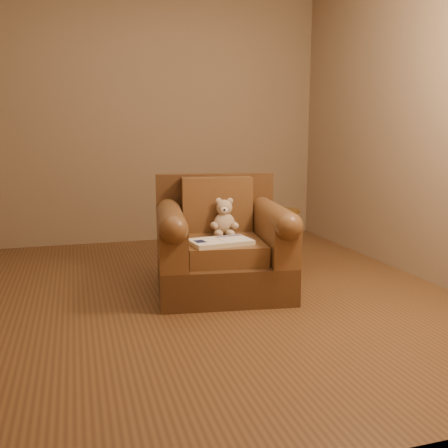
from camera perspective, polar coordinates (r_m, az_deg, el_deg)
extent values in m
plane|color=brown|center=(3.67, -5.47, -8.21)|extent=(4.00, 4.00, 0.00)
cube|color=#887054|center=(5.46, -9.93, 12.11)|extent=(4.00, 0.02, 2.70)
cube|color=#887054|center=(1.58, 8.69, 16.95)|extent=(4.00, 0.02, 2.70)
cube|color=#887054|center=(4.34, 21.69, 12.05)|extent=(0.02, 4.00, 2.70)
cube|color=#4E311A|center=(3.74, -0.21, -5.70)|extent=(1.06, 1.02, 0.26)
cube|color=#4E311A|center=(4.04, -1.05, 1.64)|extent=(0.95, 0.22, 0.58)
cube|color=brown|center=(3.65, -0.10, -2.84)|extent=(0.63, 0.73, 0.14)
cube|color=brown|center=(3.91, -0.81, 2.26)|extent=(0.56, 0.23, 0.42)
cube|color=brown|center=(3.59, -6.05, -1.79)|extent=(0.30, 0.82, 0.30)
cube|color=brown|center=(3.70, 5.67, -1.42)|extent=(0.30, 0.82, 0.30)
cylinder|color=brown|center=(3.57, -6.10, 0.58)|extent=(0.30, 0.82, 0.19)
cylinder|color=brown|center=(3.68, 5.71, 0.88)|extent=(0.30, 0.82, 0.19)
ellipsoid|color=tan|center=(3.79, 0.04, 0.00)|extent=(0.17, 0.15, 0.18)
sphere|color=tan|center=(3.79, 0.04, 1.87)|extent=(0.12, 0.12, 0.12)
ellipsoid|color=tan|center=(3.78, -0.61, 2.65)|extent=(0.05, 0.03, 0.05)
ellipsoid|color=tan|center=(3.78, 0.69, 2.65)|extent=(0.05, 0.03, 0.05)
ellipsoid|color=beige|center=(3.73, 0.05, 1.57)|extent=(0.06, 0.04, 0.05)
sphere|color=black|center=(3.71, 0.05, 1.63)|extent=(0.02, 0.02, 0.02)
ellipsoid|color=tan|center=(3.73, -1.14, -0.19)|extent=(0.06, 0.11, 0.06)
ellipsoid|color=tan|center=(3.73, 1.23, -0.19)|extent=(0.06, 0.11, 0.06)
ellipsoid|color=tan|center=(3.70, -0.64, -1.08)|extent=(0.07, 0.11, 0.06)
ellipsoid|color=tan|center=(3.71, 0.75, -1.08)|extent=(0.07, 0.11, 0.06)
cube|color=beige|center=(3.47, -0.42, -2.08)|extent=(0.45, 0.31, 0.03)
cube|color=white|center=(3.43, -2.02, -1.96)|extent=(0.24, 0.28, 0.00)
cube|color=white|center=(3.51, 1.15, -1.66)|extent=(0.24, 0.28, 0.00)
cube|color=beige|center=(3.47, -0.42, -1.80)|extent=(0.04, 0.25, 0.00)
cube|color=#0F1638|center=(3.41, -2.76, -2.00)|extent=(0.08, 0.10, 0.00)
cube|color=slate|center=(3.59, 0.53, -1.36)|extent=(0.19, 0.08, 0.00)
cylinder|color=gold|center=(4.44, 6.17, -4.79)|extent=(0.29, 0.29, 0.02)
cylinder|color=gold|center=(4.39, 6.23, -1.69)|extent=(0.03, 0.03, 0.48)
cylinder|color=gold|center=(4.34, 6.30, 1.53)|extent=(0.37, 0.37, 0.02)
cylinder|color=gold|center=(4.34, 6.29, 1.37)|extent=(0.03, 0.03, 0.02)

